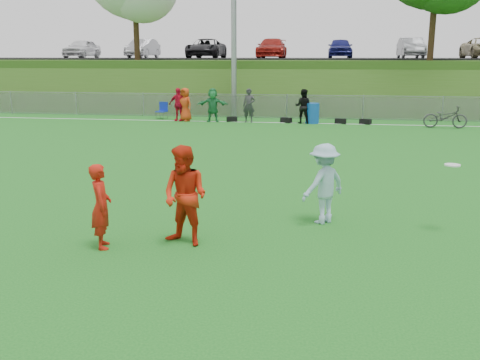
% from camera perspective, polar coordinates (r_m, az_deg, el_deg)
% --- Properties ---
extents(ground, '(120.00, 120.00, 0.00)m').
position_cam_1_polar(ground, '(9.61, -3.38, -7.06)').
color(ground, '#125919').
rests_on(ground, ground).
extents(sideline_far, '(60.00, 0.10, 0.01)m').
position_cam_1_polar(sideline_far, '(27.08, 4.69, 6.10)').
color(sideline_far, white).
rests_on(sideline_far, ground).
extents(fence, '(58.00, 0.06, 1.30)m').
position_cam_1_polar(fence, '(29.00, 5.01, 7.84)').
color(fence, gray).
rests_on(fence, ground).
extents(berm, '(120.00, 18.00, 3.00)m').
position_cam_1_polar(berm, '(39.90, 6.14, 10.49)').
color(berm, '#2F5618').
rests_on(berm, ground).
extents(parking_lot, '(120.00, 12.00, 0.10)m').
position_cam_1_polar(parking_lot, '(41.86, 6.33, 12.73)').
color(parking_lot, black).
rests_on(parking_lot, berm).
extents(car_row, '(32.04, 5.18, 1.44)m').
position_cam_1_polar(car_row, '(40.93, 4.61, 13.84)').
color(car_row, silver).
rests_on(car_row, parking_lot).
extents(spectator_row, '(7.38, 0.85, 1.69)m').
position_cam_1_polar(spectator_row, '(27.38, -1.65, 7.99)').
color(spectator_row, red).
rests_on(spectator_row, ground).
extents(gear_bags, '(7.28, 0.53, 0.26)m').
position_cam_1_polar(gear_bags, '(27.11, 6.97, 6.32)').
color(gear_bags, black).
rests_on(gear_bags, ground).
extents(player_red_left, '(0.54, 0.65, 1.51)m').
position_cam_1_polar(player_red_left, '(9.63, -14.60, -2.73)').
color(player_red_left, '#B5180C').
rests_on(player_red_left, ground).
extents(player_red_center, '(1.06, 0.95, 1.79)m').
position_cam_1_polar(player_red_center, '(9.49, -5.87, -1.70)').
color(player_red_center, red).
rests_on(player_red_center, ground).
extents(player_blue, '(1.17, 1.17, 1.62)m').
position_cam_1_polar(player_blue, '(10.82, 8.92, -0.40)').
color(player_blue, '#90B7C8').
rests_on(player_blue, ground).
extents(frisbee, '(0.29, 0.29, 0.03)m').
position_cam_1_polar(frisbee, '(10.82, 21.72, 1.49)').
color(frisbee, white).
rests_on(frisbee, ground).
extents(recycling_bin, '(0.71, 0.71, 1.00)m').
position_cam_1_polar(recycling_bin, '(27.01, 7.73, 7.07)').
color(recycling_bin, '#0F4BA8').
rests_on(recycling_bin, ground).
extents(camp_chair, '(0.59, 0.60, 0.89)m').
position_cam_1_polar(camp_chair, '(28.97, -8.34, 6.98)').
color(camp_chair, '#0F26A7').
rests_on(camp_chair, ground).
extents(bicycle, '(1.97, 0.74, 1.03)m').
position_cam_1_polar(bicycle, '(26.76, 21.05, 6.29)').
color(bicycle, '#2F2F31').
rests_on(bicycle, ground).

